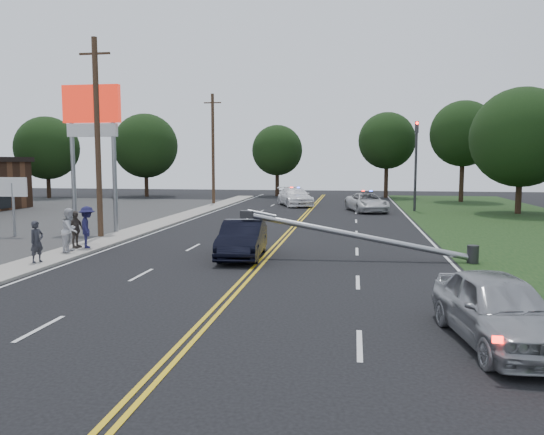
% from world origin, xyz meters
% --- Properties ---
extents(ground, '(120.00, 120.00, 0.00)m').
position_xyz_m(ground, '(0.00, 0.00, 0.00)').
color(ground, black).
rests_on(ground, ground).
extents(sidewalk, '(1.80, 70.00, 0.12)m').
position_xyz_m(sidewalk, '(-8.40, 10.00, 0.06)').
color(sidewalk, gray).
rests_on(sidewalk, ground).
extents(centerline_yellow, '(0.36, 80.00, 0.00)m').
position_xyz_m(centerline_yellow, '(0.00, 10.00, 0.01)').
color(centerline_yellow, gold).
rests_on(centerline_yellow, ground).
extents(pylon_sign, '(3.20, 0.35, 8.00)m').
position_xyz_m(pylon_sign, '(-10.50, 14.00, 6.00)').
color(pylon_sign, gray).
rests_on(pylon_sign, ground).
extents(small_sign, '(1.60, 0.14, 3.10)m').
position_xyz_m(small_sign, '(-14.00, 12.00, 2.33)').
color(small_sign, gray).
rests_on(small_sign, ground).
extents(traffic_signal, '(0.28, 0.41, 7.05)m').
position_xyz_m(traffic_signal, '(8.30, 30.00, 4.21)').
color(traffic_signal, '#2D2D30').
rests_on(traffic_signal, ground).
extents(fallen_streetlight, '(9.36, 0.44, 1.91)m').
position_xyz_m(fallen_streetlight, '(4.19, 8.00, 0.92)').
color(fallen_streetlight, '#2D2D30').
rests_on(fallen_streetlight, ground).
extents(utility_pole_mid, '(1.60, 0.28, 10.00)m').
position_xyz_m(utility_pole_mid, '(-9.20, 12.00, 5.08)').
color(utility_pole_mid, '#382619').
rests_on(utility_pole_mid, ground).
extents(utility_pole_far, '(1.60, 0.28, 10.00)m').
position_xyz_m(utility_pole_far, '(-9.20, 34.00, 5.08)').
color(utility_pole_far, '#382619').
rests_on(utility_pole_far, ground).
extents(tree_4, '(6.75, 6.75, 8.76)m').
position_xyz_m(tree_4, '(-29.23, 39.97, 5.38)').
color(tree_4, black).
rests_on(tree_4, ground).
extents(tree_5, '(7.17, 7.17, 9.27)m').
position_xyz_m(tree_5, '(-19.66, 43.87, 5.68)').
color(tree_5, black).
rests_on(tree_5, ground).
extents(tree_6, '(5.72, 5.72, 8.07)m').
position_xyz_m(tree_6, '(-5.17, 46.83, 5.20)').
color(tree_6, black).
rests_on(tree_6, ground).
extents(tree_7, '(6.12, 6.12, 9.25)m').
position_xyz_m(tree_7, '(6.97, 45.96, 6.17)').
color(tree_7, black).
rests_on(tree_7, ground).
extents(tree_8, '(6.38, 6.38, 9.81)m').
position_xyz_m(tree_8, '(13.92, 41.02, 6.61)').
color(tree_8, black).
rests_on(tree_8, ground).
extents(tree_9, '(7.41, 7.41, 9.41)m').
position_xyz_m(tree_9, '(15.79, 29.10, 5.70)').
color(tree_9, black).
rests_on(tree_9, ground).
extents(crashed_sedan, '(1.92, 4.70, 1.51)m').
position_xyz_m(crashed_sedan, '(-0.94, 7.86, 0.76)').
color(crashed_sedan, black).
rests_on(crashed_sedan, ground).
extents(waiting_sedan, '(2.46, 4.74, 1.54)m').
position_xyz_m(waiting_sedan, '(6.62, -1.45, 0.77)').
color(waiting_sedan, '#95969C').
rests_on(waiting_sedan, ground).
extents(emergency_a, '(3.73, 5.70, 1.46)m').
position_xyz_m(emergency_a, '(4.54, 28.97, 0.73)').
color(emergency_a, silver).
rests_on(emergency_a, ground).
extents(emergency_b, '(4.15, 6.14, 1.65)m').
position_xyz_m(emergency_b, '(-1.65, 33.62, 0.83)').
color(emergency_b, white).
rests_on(emergency_b, ground).
extents(bystander_a, '(0.53, 0.66, 1.58)m').
position_xyz_m(bystander_a, '(-8.23, 5.01, 0.91)').
color(bystander_a, '#27282F').
rests_on(bystander_a, sidewalk).
extents(bystander_b, '(0.82, 0.99, 1.84)m').
position_xyz_m(bystander_b, '(-8.25, 7.43, 1.04)').
color(bystander_b, silver).
rests_on(bystander_b, sidewalk).
extents(bystander_c, '(1.16, 1.37, 1.85)m').
position_xyz_m(bystander_c, '(-8.04, 8.48, 1.04)').
color(bystander_c, '#1D1B45').
rests_on(bystander_c, sidewalk).
extents(bystander_d, '(0.59, 1.02, 1.63)m').
position_xyz_m(bystander_d, '(-8.57, 8.41, 0.94)').
color(bystander_d, '#554C44').
rests_on(bystander_d, sidewalk).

